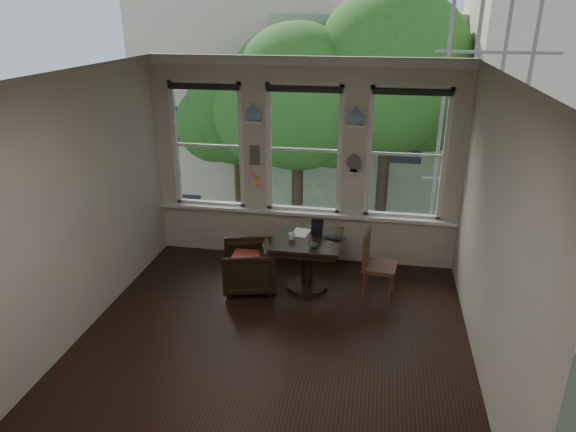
% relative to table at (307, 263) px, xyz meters
% --- Properties ---
extents(ground, '(4.50, 4.50, 0.00)m').
position_rel_table_xyz_m(ground, '(-0.21, -1.25, -0.38)').
color(ground, black).
rests_on(ground, ground).
extents(ceiling, '(4.50, 4.50, 0.00)m').
position_rel_table_xyz_m(ceiling, '(-0.21, -1.25, 2.62)').
color(ceiling, silver).
rests_on(ceiling, ground).
extents(wall_back, '(4.50, 0.00, 4.50)m').
position_rel_table_xyz_m(wall_back, '(-0.21, 1.00, 1.12)').
color(wall_back, beige).
rests_on(wall_back, ground).
extents(wall_front, '(4.50, 0.00, 4.50)m').
position_rel_table_xyz_m(wall_front, '(-0.21, -3.50, 1.12)').
color(wall_front, beige).
rests_on(wall_front, ground).
extents(wall_left, '(0.00, 4.50, 4.50)m').
position_rel_table_xyz_m(wall_left, '(-2.46, -1.25, 1.12)').
color(wall_left, beige).
rests_on(wall_left, ground).
extents(wall_right, '(0.00, 4.50, 4.50)m').
position_rel_table_xyz_m(wall_right, '(2.04, -1.25, 1.12)').
color(wall_right, beige).
rests_on(wall_right, ground).
extents(window_left, '(1.10, 0.12, 1.90)m').
position_rel_table_xyz_m(window_left, '(-1.66, 1.00, 1.32)').
color(window_left, white).
rests_on(window_left, ground).
extents(window_center, '(1.10, 0.12, 1.90)m').
position_rel_table_xyz_m(window_center, '(-0.21, 1.00, 1.32)').
color(window_center, white).
rests_on(window_center, ground).
extents(window_right, '(1.10, 0.12, 1.90)m').
position_rel_table_xyz_m(window_right, '(1.24, 1.00, 1.32)').
color(window_right, white).
rests_on(window_right, ground).
extents(shelf_left, '(0.26, 0.16, 0.03)m').
position_rel_table_xyz_m(shelf_left, '(-0.93, 0.90, 1.73)').
color(shelf_left, white).
rests_on(shelf_left, ground).
extents(shelf_right, '(0.26, 0.16, 0.03)m').
position_rel_table_xyz_m(shelf_right, '(0.52, 0.90, 1.73)').
color(shelf_right, white).
rests_on(shelf_right, ground).
extents(intercom, '(0.14, 0.06, 0.28)m').
position_rel_table_xyz_m(intercom, '(-0.93, 0.93, 1.23)').
color(intercom, '#59544F').
rests_on(intercom, ground).
extents(sticky_notes, '(0.16, 0.01, 0.24)m').
position_rel_table_xyz_m(sticky_notes, '(-0.93, 0.94, 0.88)').
color(sticky_notes, pink).
rests_on(sticky_notes, ground).
extents(desk_fan, '(0.20, 0.20, 0.24)m').
position_rel_table_xyz_m(desk_fan, '(0.52, 0.88, 1.16)').
color(desk_fan, '#59544F').
rests_on(desk_fan, ground).
extents(vase_left, '(0.24, 0.24, 0.25)m').
position_rel_table_xyz_m(vase_left, '(-0.93, 0.90, 1.86)').
color(vase_left, white).
rests_on(vase_left, shelf_left).
extents(vase_right, '(0.24, 0.24, 0.25)m').
position_rel_table_xyz_m(vase_right, '(0.52, 0.90, 1.86)').
color(vase_right, white).
rests_on(vase_right, shelf_right).
extents(table, '(0.90, 0.90, 0.75)m').
position_rel_table_xyz_m(table, '(0.00, 0.00, 0.00)').
color(table, black).
rests_on(table, ground).
extents(armchair_left, '(0.86, 0.84, 0.64)m').
position_rel_table_xyz_m(armchair_left, '(-0.79, -0.14, -0.05)').
color(armchair_left, black).
rests_on(armchair_left, ground).
extents(cushion_red, '(0.45, 0.45, 0.06)m').
position_rel_table_xyz_m(cushion_red, '(-0.79, -0.14, 0.08)').
color(cushion_red, maroon).
rests_on(cushion_red, armchair_left).
extents(side_chair_right, '(0.47, 0.47, 0.92)m').
position_rel_table_xyz_m(side_chair_right, '(0.97, -0.07, 0.09)').
color(side_chair_right, '#4B2E1A').
rests_on(side_chair_right, ground).
extents(laptop, '(0.34, 0.27, 0.02)m').
position_rel_table_xyz_m(laptop, '(0.34, 0.00, 0.39)').
color(laptop, black).
rests_on(laptop, table).
extents(mug, '(0.12, 0.12, 0.09)m').
position_rel_table_xyz_m(mug, '(-0.20, -0.08, 0.42)').
color(mug, white).
rests_on(mug, table).
extents(drinking_glass, '(0.15, 0.15, 0.10)m').
position_rel_table_xyz_m(drinking_glass, '(0.12, -0.28, 0.43)').
color(drinking_glass, white).
rests_on(drinking_glass, table).
extents(tablet, '(0.16, 0.08, 0.22)m').
position_rel_table_xyz_m(tablet, '(0.10, 0.15, 0.48)').
color(tablet, black).
rests_on(tablet, table).
extents(papers, '(0.25, 0.32, 0.00)m').
position_rel_table_xyz_m(papers, '(-0.12, 0.16, 0.38)').
color(papers, silver).
rests_on(papers, table).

